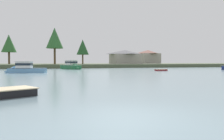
# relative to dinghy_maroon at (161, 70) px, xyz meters

# --- Properties ---
(ground_plane) EXTENTS (548.59, 548.59, 0.00)m
(ground_plane) POSITION_rel_dinghy_maroon_xyz_m (-21.26, -32.90, -0.12)
(ground_plane) COLOR gray
(far_shore_bank) EXTENTS (246.87, 45.15, 1.11)m
(far_shore_bank) POSITION_rel_dinghy_maroon_xyz_m (-21.26, 46.57, 0.43)
(far_shore_bank) COLOR #4C563D
(far_shore_bank) RESTS_ON ground
(dinghy_maroon) EXTENTS (2.55, 1.12, 0.48)m
(dinghy_maroon) POSITION_rel_dinghy_maroon_xyz_m (0.00, 0.00, 0.00)
(dinghy_maroon) COLOR maroon
(dinghy_maroon) RESTS_ON ground
(cruiser_skyblue) EXTENTS (7.03, 3.54, 3.61)m
(cruiser_skyblue) POSITION_rel_dinghy_maroon_xyz_m (-25.77, 0.29, 0.32)
(cruiser_skyblue) COLOR #669ECC
(cruiser_skyblue) RESTS_ON ground
(cruiser_green) EXTENTS (4.58, 8.15, 4.15)m
(cruiser_green) POSITION_rel_dinghy_maroon_xyz_m (-15.05, 16.74, 0.40)
(cruiser_green) COLOR #236B3D
(cruiser_green) RESTS_ON ground
(shore_tree_center_right) EXTENTS (4.60, 4.60, 9.47)m
(shore_tree_center_right) POSITION_rel_dinghy_maroon_xyz_m (-31.30, 40.04, 7.57)
(shore_tree_center_right) COLOR brown
(shore_tree_center_right) RESTS_ON far_shore_bank
(shore_tree_right) EXTENTS (5.19, 5.19, 11.29)m
(shore_tree_right) POSITION_rel_dinghy_maroon_xyz_m (-17.70, 32.87, 9.03)
(shore_tree_right) COLOR brown
(shore_tree_right) RESTS_ON far_shore_bank
(shore_tree_center_left) EXTENTS (4.37, 4.37, 8.67)m
(shore_tree_center_left) POSITION_rel_dinghy_maroon_xyz_m (-7.27, 40.40, 6.94)
(shore_tree_center_left) COLOR brown
(shore_tree_center_left) RESTS_ON far_shore_bank
(cottage_behind_trees) EXTENTS (8.59, 10.41, 6.13)m
(cottage_behind_trees) POSITION_rel_dinghy_maroon_xyz_m (25.48, 52.49, 4.14)
(cottage_behind_trees) COLOR #9E998E
(cottage_behind_trees) RESTS_ON far_shore_bank
(cottage_eastern) EXTENTS (11.17, 8.88, 5.21)m
(cottage_eastern) POSITION_rel_dinghy_maroon_xyz_m (9.00, 39.85, 3.68)
(cottage_eastern) COLOR #9E998E
(cottage_eastern) RESTS_ON far_shore_bank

